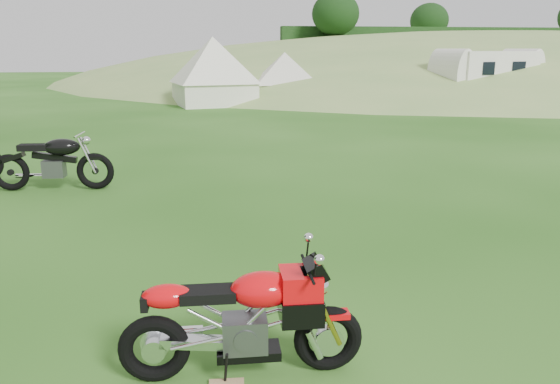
{
  "coord_description": "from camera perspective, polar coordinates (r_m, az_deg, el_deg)",
  "views": [
    {
      "loc": [
        -0.81,
        -5.63,
        2.51
      ],
      "look_at": [
        0.08,
        0.4,
        0.91
      ],
      "focal_mm": 35.0,
      "sensor_mm": 36.0,
      "label": 1
    }
  ],
  "objects": [
    {
      "name": "tent_left",
      "position": [
        25.78,
        -6.96,
        12.24
      ],
      "size": [
        3.94,
        3.94,
        2.88
      ],
      "primitive_type": null,
      "rotation": [
        0.0,
        0.0,
        0.21
      ],
      "color": "white",
      "rests_on": "ground"
    },
    {
      "name": "hillside",
      "position": [
        52.0,
        20.54,
        11.05
      ],
      "size": [
        80.0,
        64.0,
        8.0
      ],
      "primitive_type": "ellipsoid",
      "color": "#71974D",
      "rests_on": "ground"
    },
    {
      "name": "tent_mid",
      "position": [
        27.29,
        0.48,
        12.04
      ],
      "size": [
        2.93,
        2.93,
        2.46
      ],
      "primitive_type": null,
      "rotation": [
        0.0,
        0.0,
        -0.03
      ],
      "color": "silver",
      "rests_on": "ground"
    },
    {
      "name": "vintage_moto_d",
      "position": [
        10.74,
        -22.73,
        3.07
      ],
      "size": [
        2.14,
        0.64,
        1.11
      ],
      "primitive_type": null,
      "rotation": [
        0.0,
        0.0,
        -0.07
      ],
      "color": "black",
      "rests_on": "ground"
    },
    {
      "name": "ground",
      "position": [
        6.22,
        -0.18,
        -9.12
      ],
      "size": [
        120.0,
        120.0,
        0.0
      ],
      "primitive_type": "plane",
      "color": "#1B4B10",
      "rests_on": "ground"
    },
    {
      "name": "hedgerow",
      "position": [
        52.0,
        20.54,
        11.05
      ],
      "size": [
        36.0,
        1.2,
        8.6
      ],
      "primitive_type": null,
      "color": "black",
      "rests_on": "ground"
    },
    {
      "name": "caravan",
      "position": [
        27.73,
        20.72,
        11.16
      ],
      "size": [
        5.72,
        3.71,
        2.47
      ],
      "primitive_type": null,
      "rotation": [
        0.0,
        0.0,
        0.28
      ],
      "color": "white",
      "rests_on": "ground"
    },
    {
      "name": "sport_motorcycle",
      "position": [
        4.32,
        -3.99,
        -12.39
      ],
      "size": [
        1.83,
        0.51,
        1.09
      ],
      "primitive_type": null,
      "rotation": [
        0.0,
        0.0,
        -0.03
      ],
      "color": "red",
      "rests_on": "ground"
    }
  ]
}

